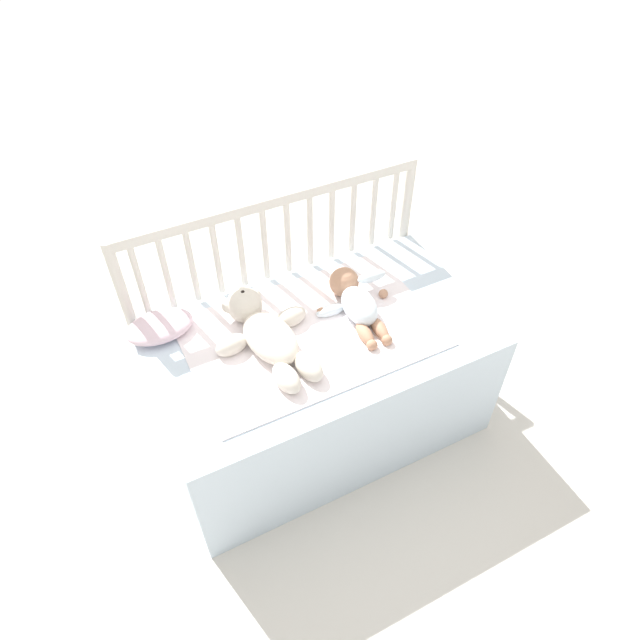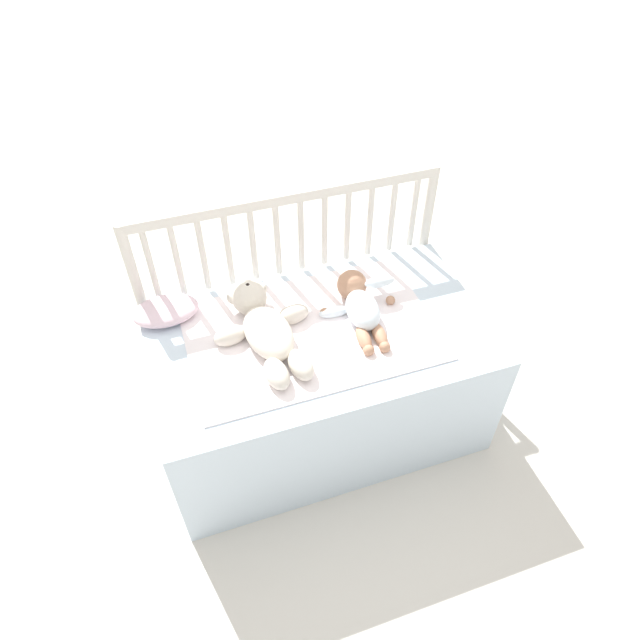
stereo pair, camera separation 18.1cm
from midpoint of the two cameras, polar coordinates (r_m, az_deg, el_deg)
The scene contains 7 objects.
ground_plane at distance 2.23m, azimuth 2.40°, elevation -10.12°, with size 12.00×12.00×0.00m, color silver.
crib_mattress at distance 2.03m, azimuth 2.60°, elevation -6.24°, with size 1.10×0.63×0.49m.
crib_rail at distance 2.02m, azimuth -0.47°, elevation 6.89°, with size 1.10×0.04×0.81m.
blanket at distance 1.85m, azimuth 1.87°, elevation -1.32°, with size 0.80×0.52×0.01m.
teddy_bear at distance 1.81m, azimuth -2.68°, elevation -0.82°, with size 0.33×0.45×0.12m.
baby at distance 1.89m, azimuth 6.75°, elevation 1.42°, with size 0.28×0.34×0.10m.
small_pillow at distance 1.93m, azimuth -12.62°, elevation 0.79°, with size 0.22×0.15×0.06m.
Camera 2 is at (-0.41, -1.20, 1.84)m, focal length 32.00 mm.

